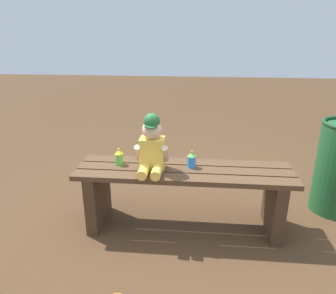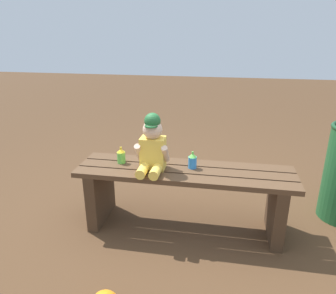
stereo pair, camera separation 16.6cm
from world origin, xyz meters
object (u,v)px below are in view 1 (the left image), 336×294
object	(u,v)px
park_bench	(184,188)
sippy_cup_right	(192,160)
sippy_cup_left	(119,157)
child_figure	(152,146)

from	to	relation	value
park_bench	sippy_cup_right	distance (m)	0.22
sippy_cup_left	park_bench	bearing A→B (deg)	-4.20
sippy_cup_left	sippy_cup_right	size ratio (longest dim) A/B	1.00
park_bench	sippy_cup_right	xyz separation A→B (m)	(0.05, 0.04, 0.21)
child_figure	sippy_cup_left	size ratio (longest dim) A/B	3.26
park_bench	sippy_cup_right	size ratio (longest dim) A/B	12.40
park_bench	sippy_cup_left	distance (m)	0.52
sippy_cup_left	sippy_cup_right	bearing A→B (deg)	0.00
park_bench	sippy_cup_left	world-z (taller)	sippy_cup_left
sippy_cup_left	sippy_cup_right	distance (m)	0.53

